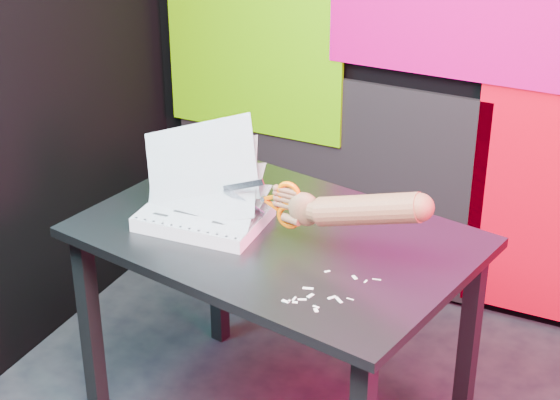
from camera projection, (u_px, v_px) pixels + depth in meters
The scene contains 7 objects.
room at pixel (387, 125), 1.87m from camera, with size 3.01×3.01×2.71m.
backdrop at pixel (543, 88), 3.20m from camera, with size 2.88×0.05×2.08m.
work_table at pixel (277, 262), 2.76m from camera, with size 1.23×0.93×0.75m.
printout_stack at pixel (204, 213), 2.75m from camera, with size 0.42×0.28×0.34m.
scissors at pixel (283, 204), 2.61m from camera, with size 0.25×0.03×0.15m.
hand_forearm at pixel (357, 209), 2.49m from camera, with size 0.46×0.10×0.18m.
paper_clippings at pixel (321, 295), 2.41m from camera, with size 0.20×0.22×0.00m.
Camera 1 is at (0.56, -1.66, 2.06)m, focal length 60.00 mm.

